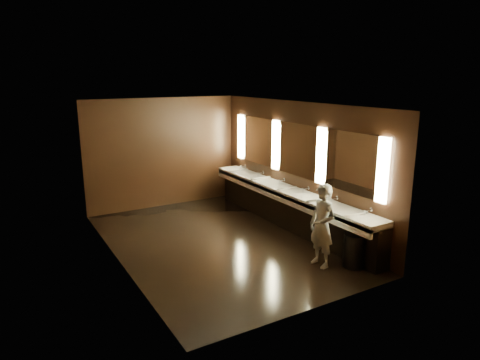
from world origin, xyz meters
name	(u,v)px	position (x,y,z in m)	size (l,w,h in m)	color
floor	(218,242)	(0.00, 0.00, 0.00)	(6.00, 6.00, 0.00)	black
ceiling	(216,104)	(0.00, 0.00, 2.80)	(4.00, 6.00, 0.02)	#2D2D2B
wall_back	(163,153)	(0.00, 3.00, 1.40)	(4.00, 0.02, 2.80)	black
wall_front	(316,219)	(0.00, -3.00, 1.40)	(4.00, 0.02, 2.80)	black
wall_left	(116,189)	(-2.00, 0.00, 1.40)	(0.02, 6.00, 2.80)	black
wall_right	(297,165)	(2.00, 0.00, 1.40)	(0.02, 6.00, 2.80)	black
sink_counter	(289,206)	(1.79, 0.00, 0.50)	(0.55, 5.40, 1.01)	black
mirror_band	(297,150)	(1.98, 0.00, 1.75)	(0.06, 5.03, 1.15)	#FFF5B8
person	(322,226)	(1.10, -1.91, 0.75)	(0.55, 0.36, 1.50)	#8FB5D5
trash_bin	(354,250)	(1.58, -2.25, 0.31)	(0.39, 0.39, 0.61)	black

